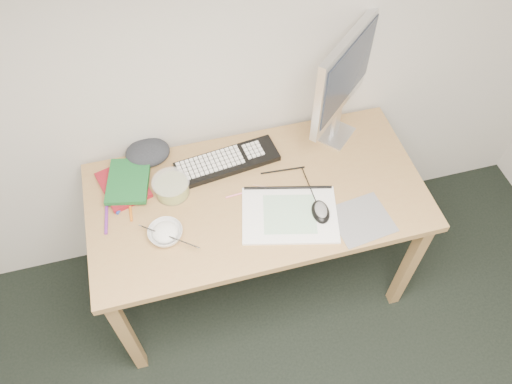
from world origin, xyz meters
TOP-DOWN VIEW (x-y plane):
  - desk at (0.14, 1.43)m, footprint 1.40×0.70m
  - mousepad at (0.51, 1.20)m, footprint 0.25×0.23m
  - sketchpad at (0.24, 1.29)m, footprint 0.43×0.35m
  - keyboard at (0.05, 1.62)m, footprint 0.46×0.20m
  - monitor at (0.56, 1.67)m, footprint 0.36×0.34m
  - mouse at (0.36, 1.27)m, footprint 0.08×0.12m
  - rice_bowl at (-0.26, 1.32)m, footprint 0.14×0.14m
  - chopsticks at (-0.25, 1.29)m, footprint 0.21×0.17m
  - fruit_tub at (-0.20, 1.53)m, footprint 0.18×0.18m
  - book_red at (-0.40, 1.61)m, footprint 0.23×0.26m
  - book_green at (-0.37, 1.61)m, footprint 0.21×0.26m
  - cloth_lump at (-0.27, 1.75)m, footprint 0.17×0.15m
  - pencil_pink at (0.09, 1.45)m, footprint 0.17×0.02m
  - pencil_tan at (0.21, 1.44)m, footprint 0.16×0.08m
  - pencil_black at (0.28, 1.52)m, footprint 0.19×0.02m
  - marker_blue at (-0.39, 1.53)m, footprint 0.09×0.12m
  - marker_orange at (-0.38, 1.49)m, footprint 0.01×0.12m
  - marker_purple at (-0.48, 1.46)m, footprint 0.03×0.14m

SIDE VIEW (x-z plane):
  - desk at x=0.14m, z-range 0.29..1.04m
  - mousepad at x=0.51m, z-range 0.75..0.75m
  - pencil_pink at x=0.09m, z-range 0.75..0.76m
  - pencil_tan at x=0.21m, z-range 0.75..0.76m
  - pencil_black at x=0.28m, z-range 0.75..0.76m
  - marker_orange at x=-0.38m, z-range 0.75..0.76m
  - sketchpad at x=0.24m, z-range 0.75..0.76m
  - marker_blue at x=-0.39m, z-range 0.75..0.76m
  - marker_purple at x=-0.48m, z-range 0.75..0.76m
  - book_red at x=-0.40m, z-range 0.75..0.77m
  - keyboard at x=0.05m, z-range 0.75..0.78m
  - rice_bowl at x=-0.26m, z-range 0.75..0.79m
  - mouse at x=0.36m, z-range 0.76..0.80m
  - book_green at x=-0.37m, z-range 0.77..0.79m
  - cloth_lump at x=-0.27m, z-range 0.75..0.82m
  - fruit_tub at x=-0.20m, z-range 0.75..0.83m
  - chopsticks at x=-0.25m, z-range 0.79..0.81m
  - monitor at x=0.56m, z-range 0.82..1.36m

